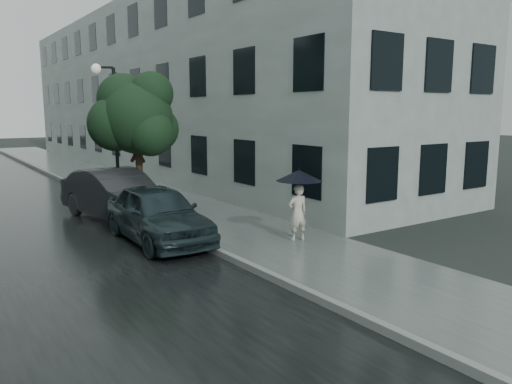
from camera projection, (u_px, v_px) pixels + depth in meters
ground at (328, 265)px, 10.82m from camera, size 120.00×120.00×0.00m
sidewalk at (136, 191)px, 20.75m from camera, size 3.50×60.00×0.01m
kerb_near at (92, 194)px, 19.72m from camera, size 0.15×60.00×0.15m
building_near at (172, 90)px, 29.04m from camera, size 7.02×36.00×9.00m
pedestrian at (298, 213)px, 12.76m from camera, size 0.58×0.43×1.46m
umbrella at (299, 175)px, 12.61m from camera, size 1.57×1.57×0.95m
street_tree at (136, 117)px, 15.69m from camera, size 2.91×2.65×4.54m
lamp_post at (111, 126)px, 17.00m from camera, size 0.82×0.49×4.87m
car_near at (158, 213)px, 12.70m from camera, size 1.82×4.29×1.45m
car_far at (116, 194)px, 15.33m from camera, size 2.36×4.85×1.53m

